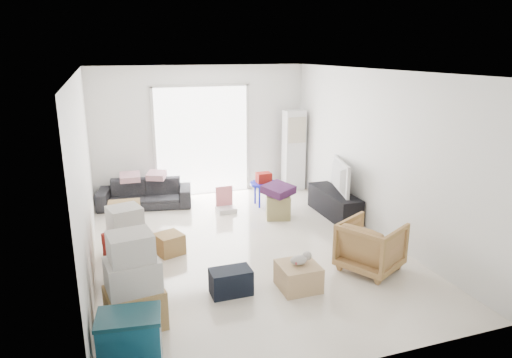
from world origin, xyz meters
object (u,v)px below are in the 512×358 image
at_px(ottoman, 278,206).
at_px(wood_crate, 298,276).
at_px(tv_console, 334,204).
at_px(television, 335,188).
at_px(sofa, 145,189).
at_px(ac_tower, 294,150).
at_px(kids_table, 264,182).
at_px(armchair, 371,244).
at_px(storage_bins, 131,346).

xyz_separation_m(ottoman, wood_crate, (-0.71, -2.51, -0.05)).
xyz_separation_m(tv_console, television, (0.00, 0.00, 0.30)).
relative_size(tv_console, wood_crate, 2.80).
bearing_deg(sofa, ottoman, -22.01).
xyz_separation_m(tv_console, ottoman, (-1.03, 0.24, -0.02)).
distance_m(ac_tower, kids_table, 1.36).
distance_m(television, armchair, 2.19).
bearing_deg(television, kids_table, 60.98).
bearing_deg(kids_table, storage_bins, -123.63).
bearing_deg(television, tv_console, 0.00).
height_order(tv_console, armchair, armchair).
xyz_separation_m(ac_tower, wood_crate, (-1.69, -4.10, -0.71)).
bearing_deg(tv_console, kids_table, 136.47).
height_order(ac_tower, ottoman, ac_tower).
bearing_deg(wood_crate, storage_bins, -154.49).
bearing_deg(television, storage_bins, 144.77).
height_order(ac_tower, storage_bins, ac_tower).
bearing_deg(ottoman, ac_tower, 58.27).
distance_m(sofa, armchair, 4.66).
relative_size(armchair, storage_bins, 1.18).
relative_size(tv_console, television, 1.38).
xyz_separation_m(ac_tower, tv_console, (0.05, -1.82, -0.64)).
bearing_deg(sofa, ac_tower, 13.14).
distance_m(sofa, kids_table, 2.35).
distance_m(sofa, ottoman, 2.68).
xyz_separation_m(sofa, ottoman, (2.26, -1.44, -0.13)).
xyz_separation_m(ottoman, kids_table, (-0.01, 0.75, 0.26)).
distance_m(tv_console, kids_table, 1.46).
relative_size(television, armchair, 1.30).
bearing_deg(storage_bins, sofa, 82.98).
bearing_deg(armchair, tv_console, -44.11).
xyz_separation_m(tv_console, storage_bins, (-3.90, -3.30, 0.10)).
bearing_deg(storage_bins, tv_console, 40.26).
bearing_deg(ottoman, storage_bins, -129.02).
distance_m(television, storage_bins, 5.11).
height_order(tv_console, wood_crate, tv_console).
height_order(sofa, kids_table, sofa).
xyz_separation_m(armchair, kids_table, (-0.48, 3.10, 0.09)).
bearing_deg(sofa, armchair, -43.83).
xyz_separation_m(ac_tower, television, (0.05, -1.82, -0.34)).
bearing_deg(kids_table, wood_crate, -102.02).
distance_m(ac_tower, sofa, 3.28).
height_order(sofa, ottoman, sofa).
bearing_deg(kids_table, armchair, -81.28).
xyz_separation_m(ac_tower, storage_bins, (-3.85, -5.13, -0.54)).
bearing_deg(armchair, storage_bins, 80.59).
xyz_separation_m(tv_console, sofa, (-3.29, 1.67, 0.12)).
bearing_deg(sofa, television, -16.51).
relative_size(tv_console, storage_bins, 2.11).
bearing_deg(armchair, ottoman, -17.90).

